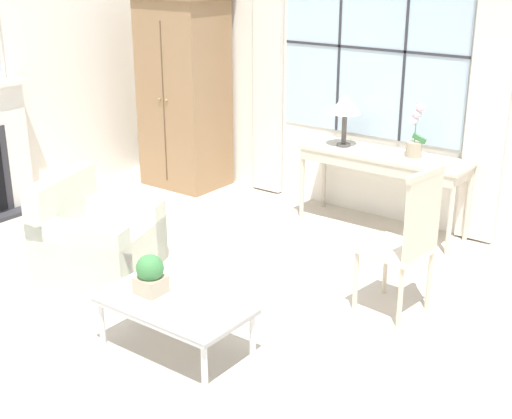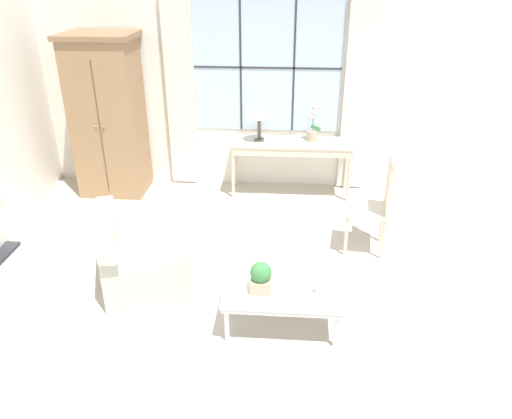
# 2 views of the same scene
# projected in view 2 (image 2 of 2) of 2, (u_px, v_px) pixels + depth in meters

# --- Properties ---
(ground_plane) EXTENTS (14.00, 14.00, 0.00)m
(ground_plane) POSITION_uv_depth(u_px,v_px,m) (247.00, 317.00, 4.48)
(ground_plane) COLOR #BCB2A3
(wall_back_windowed) EXTENTS (7.20, 0.14, 2.80)m
(wall_back_windowed) POSITION_uv_depth(u_px,v_px,m) (267.00, 85.00, 6.54)
(wall_back_windowed) COLOR white
(wall_back_windowed) RESTS_ON ground_plane
(armoire) EXTENTS (0.91, 0.70, 2.08)m
(armoire) POSITION_uv_depth(u_px,v_px,m) (108.00, 116.00, 6.48)
(armoire) COLOR #93704C
(armoire) RESTS_ON ground_plane
(console_table) EXTENTS (1.59, 0.48, 0.74)m
(console_table) POSITION_uv_depth(u_px,v_px,m) (291.00, 147.00, 6.56)
(console_table) COLOR beige
(console_table) RESTS_ON ground_plane
(table_lamp) EXTENTS (0.30, 0.30, 0.50)m
(table_lamp) POSITION_uv_depth(u_px,v_px,m) (259.00, 112.00, 6.37)
(table_lamp) COLOR #4C4742
(table_lamp) RESTS_ON console_table
(potted_orchid) EXTENTS (0.18, 0.14, 0.49)m
(potted_orchid) POSITION_uv_depth(u_px,v_px,m) (313.00, 127.00, 6.47)
(potted_orchid) COLOR tan
(potted_orchid) RESTS_ON console_table
(armchair_upholstered) EXTENTS (1.03, 1.05, 0.80)m
(armchair_upholstered) POSITION_uv_depth(u_px,v_px,m) (142.00, 260.00, 4.83)
(armchair_upholstered) COLOR beige
(armchair_upholstered) RESTS_ON ground_plane
(side_chair_wooden) EXTENTS (0.49, 0.49, 1.11)m
(side_chair_wooden) POSITION_uv_depth(u_px,v_px,m) (378.00, 198.00, 5.26)
(side_chair_wooden) COLOR beige
(side_chair_wooden) RESTS_ON ground_plane
(coffee_table) EXTENTS (1.00, 0.57, 0.39)m
(coffee_table) POSITION_uv_depth(u_px,v_px,m) (282.00, 293.00, 4.23)
(coffee_table) COLOR silver
(coffee_table) RESTS_ON ground_plane
(potted_plant_small) EXTENTS (0.18, 0.18, 0.27)m
(potted_plant_small) POSITION_uv_depth(u_px,v_px,m) (261.00, 277.00, 4.14)
(potted_plant_small) COLOR tan
(potted_plant_small) RESTS_ON coffee_table
(pillar_candle) EXTENTS (0.11, 0.11, 0.15)m
(pillar_candle) POSITION_uv_depth(u_px,v_px,m) (320.00, 288.00, 4.12)
(pillar_candle) COLOR silver
(pillar_candle) RESTS_ON coffee_table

